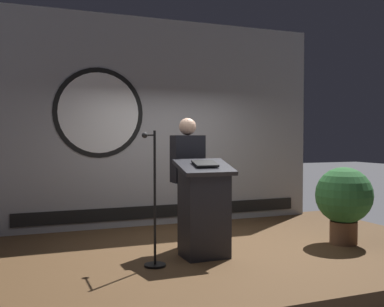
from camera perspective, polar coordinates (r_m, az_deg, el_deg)
ground_plane at (r=5.98m, az=2.53°, el=-14.71°), size 40.00×40.00×0.00m
stage_platform at (r=5.94m, az=2.53°, el=-13.33°), size 6.40×4.00×0.30m
banner_display at (r=7.44m, az=-3.56°, el=3.81°), size 5.30×0.12×3.32m
podium at (r=5.43m, az=1.58°, el=-7.10°), size 0.64×0.50×1.16m
speaker_person at (r=5.82m, az=-0.56°, el=-3.58°), size 0.40×0.26×1.67m
microphone_stand at (r=5.12m, az=-4.85°, el=-8.01°), size 0.24×0.55×1.50m
potted_plant at (r=6.42m, az=18.49°, el=-5.34°), size 0.75×0.75×1.03m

